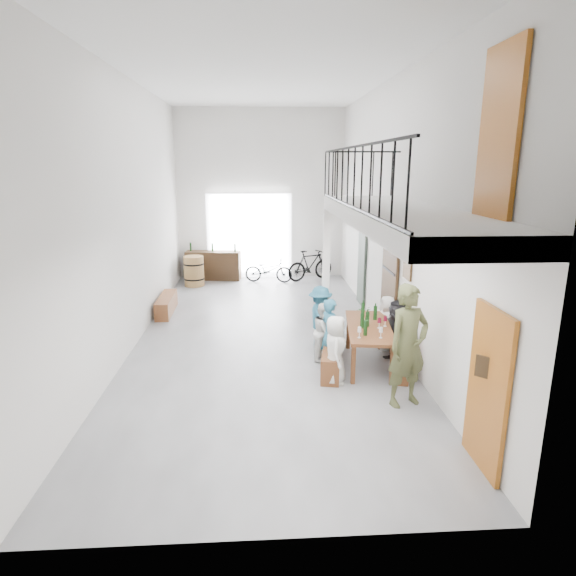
{
  "coord_description": "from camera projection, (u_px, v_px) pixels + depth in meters",
  "views": [
    {
      "loc": [
        -0.08,
        -10.14,
        3.75
      ],
      "look_at": [
        0.51,
        -0.5,
        1.25
      ],
      "focal_mm": 30.0,
      "sensor_mm": 36.0,
      "label": 1
    }
  ],
  "objects": [
    {
      "name": "serving_counter",
      "position": [
        213.0,
        265.0,
        15.99
      ],
      "size": [
        1.84,
        0.71,
        0.95
      ],
      "primitive_type": "cube",
      "rotation": [
        0.0,
        0.0,
        -0.12
      ],
      "color": "#352011",
      "rests_on": "ground"
    },
    {
      "name": "gateway_portal",
      "position": [
        249.0,
        236.0,
        16.11
      ],
      "size": [
        2.8,
        0.08,
        2.8
      ],
      "primitive_type": "cube",
      "color": "white",
      "rests_on": "ground"
    },
    {
      "name": "room_walls",
      "position": [
        262.0,
        174.0,
        9.86
      ],
      "size": [
        12.0,
        12.0,
        12.0
      ],
      "color": "white",
      "rests_on": "ground"
    },
    {
      "name": "bench_inner",
      "position": [
        333.0,
        353.0,
        9.23
      ],
      "size": [
        0.72,
        2.04,
        0.46
      ],
      "primitive_type": "cube",
      "rotation": [
        0.0,
        0.0,
        -0.2
      ],
      "color": "brown",
      "rests_on": "ground"
    },
    {
      "name": "guest_right_b",
      "position": [
        396.0,
        331.0,
        9.28
      ],
      "size": [
        0.77,
        1.21,
        1.24
      ],
      "primitive_type": "imported",
      "rotation": [
        0.0,
        0.0,
        -1.2
      ],
      "color": "black",
      "rests_on": "ground"
    },
    {
      "name": "guest_right_c",
      "position": [
        386.0,
        323.0,
        9.91
      ],
      "size": [
        0.41,
        0.59,
        1.14
      ],
      "primitive_type": "imported",
      "rotation": [
        0.0,
        0.0,
        -1.48
      ],
      "color": "white",
      "rests_on": "ground"
    },
    {
      "name": "guest_right_a",
      "position": [
        404.0,
        350.0,
        8.61
      ],
      "size": [
        0.47,
        0.66,
        1.04
      ],
      "primitive_type": "imported",
      "rotation": [
        0.0,
        0.0,
        -1.18
      ],
      "color": "#A8221C",
      "rests_on": "ground"
    },
    {
      "name": "side_bench",
      "position": [
        166.0,
        305.0,
        12.43
      ],
      "size": [
        0.37,
        1.58,
        0.44
      ],
      "primitive_type": "cube",
      "rotation": [
        0.0,
        0.0,
        0.02
      ],
      "color": "brown",
      "rests_on": "ground"
    },
    {
      "name": "bicycle_far",
      "position": [
        310.0,
        265.0,
        15.88
      ],
      "size": [
        1.72,
        1.16,
        1.01
      ],
      "primitive_type": "imported",
      "rotation": [
        0.0,
        0.0,
        2.02
      ],
      "color": "black",
      "rests_on": "ground"
    },
    {
      "name": "counter_bottles",
      "position": [
        213.0,
        247.0,
        15.84
      ],
      "size": [
        1.54,
        0.3,
        0.28
      ],
      "color": "black",
      "rests_on": "serving_counter"
    },
    {
      "name": "tableware",
      "position": [
        370.0,
        319.0,
        8.95
      ],
      "size": [
        0.68,
        1.3,
        0.35
      ],
      "color": "black",
      "rests_on": "tasting_table"
    },
    {
      "name": "potted_plant",
      "position": [
        363.0,
        313.0,
        11.8
      ],
      "size": [
        0.36,
        0.31,
        0.39
      ],
      "primitive_type": "imported",
      "rotation": [
        0.0,
        0.0,
        -0.02
      ],
      "color": "#144915",
      "rests_on": "ground"
    },
    {
      "name": "guest_left_c",
      "position": [
        324.0,
        332.0,
        9.38
      ],
      "size": [
        0.61,
        0.68,
        1.15
      ],
      "primitive_type": "imported",
      "rotation": [
        0.0,
        0.0,
        1.21
      ],
      "color": "white",
      "rests_on": "ground"
    },
    {
      "name": "bench_wall",
      "position": [
        398.0,
        351.0,
        9.28
      ],
      "size": [
        0.72,
        2.07,
        0.47
      ],
      "primitive_type": "cube",
      "rotation": [
        0.0,
        0.0,
        -0.22
      ],
      "color": "brown",
      "rests_on": "ground"
    },
    {
      "name": "tasting_table",
      "position": [
        369.0,
        330.0,
        9.07
      ],
      "size": [
        1.04,
        2.04,
        0.79
      ],
      "rotation": [
        0.0,
        0.0,
        -0.13
      ],
      "color": "brown",
      "rests_on": "ground"
    },
    {
      "name": "floor",
      "position": [
        264.0,
        337.0,
        10.75
      ],
      "size": [
        12.0,
        12.0,
        0.0
      ],
      "primitive_type": "plane",
      "color": "slate",
      "rests_on": "ground"
    },
    {
      "name": "balcony",
      "position": [
        398.0,
        219.0,
        7.1
      ],
      "size": [
        1.52,
        5.62,
        4.0
      ],
      "color": "white",
      "rests_on": "ground"
    },
    {
      "name": "guest_left_d",
      "position": [
        320.0,
        318.0,
        9.95
      ],
      "size": [
        0.55,
        0.89,
        1.33
      ],
      "primitive_type": "imported",
      "rotation": [
        0.0,
        0.0,
        1.63
      ],
      "color": "#266581",
      "rests_on": "ground"
    },
    {
      "name": "guest_left_b",
      "position": [
        330.0,
        334.0,
        8.98
      ],
      "size": [
        0.49,
        0.58,
        1.35
      ],
      "primitive_type": "imported",
      "rotation": [
        0.0,
        0.0,
        1.97
      ],
      "color": "#266581",
      "rests_on": "ground"
    },
    {
      "name": "oak_barrel",
      "position": [
        194.0,
        271.0,
        15.15
      ],
      "size": [
        0.64,
        0.64,
        0.95
      ],
      "color": "#9A6D3F",
      "rests_on": "ground"
    },
    {
      "name": "guest_left_a",
      "position": [
        335.0,
        350.0,
        8.36
      ],
      "size": [
        0.46,
        0.64,
        1.23
      ],
      "primitive_type": "imported",
      "rotation": [
        0.0,
        0.0,
        1.45
      ],
      "color": "white",
      "rests_on": "ground"
    },
    {
      "name": "host_standing",
      "position": [
        408.0,
        346.0,
        7.52
      ],
      "size": [
        0.84,
        0.7,
        1.98
      ],
      "primitive_type": "imported",
      "rotation": [
        0.0,
        0.0,
        0.37
      ],
      "color": "#4C502D",
      "rests_on": "ground"
    },
    {
      "name": "bicycle_near",
      "position": [
        269.0,
        270.0,
        15.62
      ],
      "size": [
        1.62,
        0.81,
        0.81
      ],
      "primitive_type": "imported",
      "rotation": [
        0.0,
        0.0,
        1.39
      ],
      "color": "black",
      "rests_on": "ground"
    },
    {
      "name": "right_wall_decor",
      "position": [
        414.0,
        279.0,
        8.66
      ],
      "size": [
        0.07,
        8.28,
        5.07
      ],
      "color": "#9D5518",
      "rests_on": "ground"
    }
  ]
}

